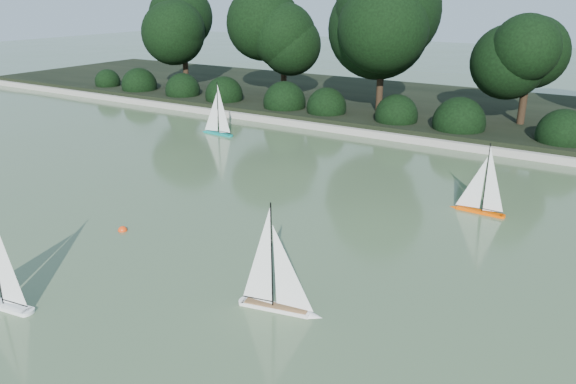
{
  "coord_description": "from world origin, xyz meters",
  "views": [
    {
      "loc": [
        3.65,
        -4.9,
        3.75
      ],
      "look_at": [
        -0.86,
        2.3,
        0.7
      ],
      "focal_mm": 35.0,
      "sensor_mm": 36.0,
      "label": 1
    }
  ],
  "objects": [
    {
      "name": "ground",
      "position": [
        0.0,
        0.0,
        0.0
      ],
      "size": [
        80.0,
        80.0,
        0.0
      ],
      "primitive_type": "plane",
      "color": "#3D4D2E",
      "rests_on": "ground"
    },
    {
      "name": "race_buoy",
      "position": [
        -3.22,
        0.88,
        0.0
      ],
      "size": [
        0.15,
        0.15,
        0.15
      ],
      "primitive_type": "sphere",
      "color": "#F13B0C",
      "rests_on": "ground"
    },
    {
      "name": "tree_line",
      "position": [
        1.23,
        11.44,
        2.64
      ],
      "size": [
        26.31,
        3.93,
        4.39
      ],
      "color": "black",
      "rests_on": "ground"
    },
    {
      "name": "shrub_hedge",
      "position": [
        0.0,
        9.9,
        0.45
      ],
      "size": [
        29.1,
        1.1,
        1.1
      ],
      "color": "black",
      "rests_on": "ground"
    },
    {
      "name": "sailboat_teal",
      "position": [
        -6.17,
        6.96,
        0.24
      ],
      "size": [
        1.13,
        0.25,
        1.54
      ],
      "color": "#097E74",
      "rests_on": "ground"
    },
    {
      "name": "far_bank",
      "position": [
        0.0,
        13.0,
        0.15
      ],
      "size": [
        40.0,
        8.0,
        0.3
      ],
      "primitive_type": "cube",
      "color": "black",
      "rests_on": "ground"
    },
    {
      "name": "sailboat_orange",
      "position": [
        1.52,
        4.86,
        0.22
      ],
      "size": [
        1.01,
        0.21,
        1.37
      ],
      "color": "#FE4F00",
      "rests_on": "ground"
    },
    {
      "name": "pond_coping",
      "position": [
        0.0,
        9.0,
        0.09
      ],
      "size": [
        40.0,
        0.35,
        0.18
      ],
      "primitive_type": "cube",
      "color": "gray",
      "rests_on": "ground"
    },
    {
      "name": "sailboat_white_b",
      "position": [
        0.36,
        0.21,
        0.24
      ],
      "size": [
        1.11,
        0.39,
        1.52
      ],
      "color": "white",
      "rests_on": "ground"
    }
  ]
}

